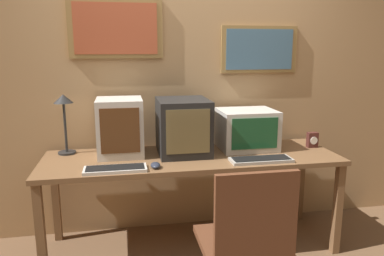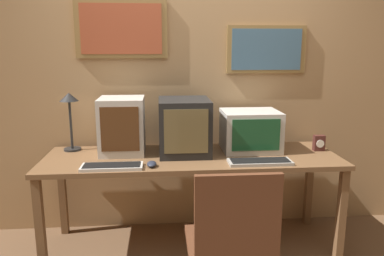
# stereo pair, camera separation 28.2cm
# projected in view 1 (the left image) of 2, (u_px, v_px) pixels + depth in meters

# --- Properties ---
(wall_back) EXTENTS (8.00, 0.08, 2.60)m
(wall_back) POSITION_uv_depth(u_px,v_px,m) (183.00, 79.00, 3.17)
(wall_back) COLOR tan
(wall_back) RESTS_ON ground_plane
(desk) EXTENTS (2.25, 0.71, 0.76)m
(desk) POSITION_uv_depth(u_px,v_px,m) (192.00, 164.00, 2.89)
(desk) COLOR brown
(desk) RESTS_ON ground_plane
(monitor_left) EXTENTS (0.34, 0.36, 0.44)m
(monitor_left) POSITION_uv_depth(u_px,v_px,m) (120.00, 127.00, 2.86)
(monitor_left) COLOR beige
(monitor_left) RESTS_ON desk
(monitor_center) EXTENTS (0.39, 0.45, 0.43)m
(monitor_center) POSITION_uv_depth(u_px,v_px,m) (183.00, 127.00, 2.91)
(monitor_center) COLOR black
(monitor_center) RESTS_ON desk
(monitor_right) EXTENTS (0.45, 0.39, 0.32)m
(monitor_right) POSITION_uv_depth(u_px,v_px,m) (247.00, 129.00, 3.06)
(monitor_right) COLOR beige
(monitor_right) RESTS_ON desk
(keyboard_main) EXTENTS (0.42, 0.16, 0.03)m
(keyboard_main) POSITION_uv_depth(u_px,v_px,m) (115.00, 169.00, 2.52)
(keyboard_main) COLOR beige
(keyboard_main) RESTS_ON desk
(keyboard_side) EXTENTS (0.45, 0.16, 0.03)m
(keyboard_side) POSITION_uv_depth(u_px,v_px,m) (261.00, 160.00, 2.73)
(keyboard_side) COLOR #A8A399
(keyboard_side) RESTS_ON desk
(mouse_near_keyboard) EXTENTS (0.07, 0.11, 0.04)m
(mouse_near_keyboard) POSITION_uv_depth(u_px,v_px,m) (155.00, 165.00, 2.58)
(mouse_near_keyboard) COLOR #282D3D
(mouse_near_keyboard) RESTS_ON desk
(desk_clock) EXTENTS (0.09, 0.05, 0.13)m
(desk_clock) POSITION_uv_depth(u_px,v_px,m) (312.00, 140.00, 3.11)
(desk_clock) COLOR #4C231E
(desk_clock) RESTS_ON desk
(desk_lamp) EXTENTS (0.15, 0.15, 0.47)m
(desk_lamp) POSITION_uv_depth(u_px,v_px,m) (64.00, 110.00, 2.86)
(desk_lamp) COLOR black
(desk_lamp) RESTS_ON desk
(office_chair) EXTENTS (0.51, 0.51, 0.95)m
(office_chair) POSITION_uv_depth(u_px,v_px,m) (245.00, 255.00, 2.16)
(office_chair) COLOR black
(office_chair) RESTS_ON ground_plane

